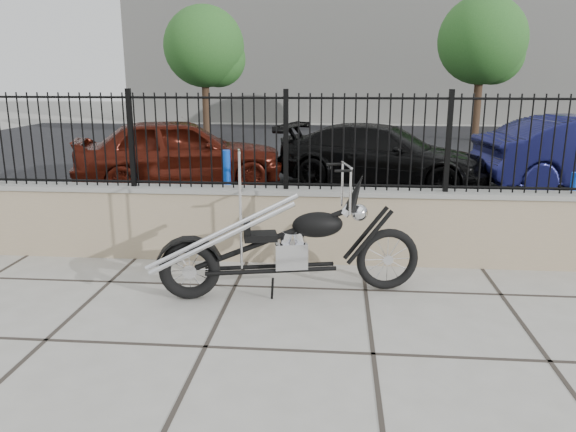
# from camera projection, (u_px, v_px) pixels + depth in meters

# --- Properties ---
(ground_plane) EXTENTS (90.00, 90.00, 0.00)m
(ground_plane) POSITION_uv_depth(u_px,v_px,m) (373.00, 354.00, 4.92)
(ground_plane) COLOR #99968E
(ground_plane) RESTS_ON ground
(parking_lot) EXTENTS (30.00, 30.00, 0.00)m
(parking_lot) POSITION_uv_depth(u_px,v_px,m) (349.00, 155.00, 16.99)
(parking_lot) COLOR black
(parking_lot) RESTS_ON ground
(retaining_wall) EXTENTS (14.00, 0.36, 0.96)m
(retaining_wall) POSITION_uv_depth(u_px,v_px,m) (363.00, 226.00, 7.22)
(retaining_wall) COLOR gray
(retaining_wall) RESTS_ON ground_plane
(iron_fence) EXTENTS (14.00, 0.08, 1.20)m
(iron_fence) POSITION_uv_depth(u_px,v_px,m) (366.00, 143.00, 6.95)
(iron_fence) COLOR black
(iron_fence) RESTS_ON retaining_wall
(background_building) EXTENTS (22.00, 6.00, 8.00)m
(background_building) POSITION_uv_depth(u_px,v_px,m) (347.00, 42.00, 29.52)
(background_building) COLOR beige
(background_building) RESTS_ON ground_plane
(chopper_motorcycle) EXTENTS (2.79, 1.05, 1.65)m
(chopper_motorcycle) POSITION_uv_depth(u_px,v_px,m) (286.00, 223.00, 6.06)
(chopper_motorcycle) COLOR black
(chopper_motorcycle) RESTS_ON ground_plane
(car_red) EXTENTS (4.74, 3.00, 1.50)m
(car_red) POSITION_uv_depth(u_px,v_px,m) (180.00, 152.00, 12.10)
(car_red) COLOR #3F1009
(car_red) RESTS_ON parking_lot
(car_black) EXTENTS (4.92, 3.17, 1.33)m
(car_black) POSITION_uv_depth(u_px,v_px,m) (382.00, 155.00, 12.18)
(car_black) COLOR black
(car_black) RESTS_ON parking_lot
(bollard_a) EXTENTS (0.15, 0.15, 1.15)m
(bollard_a) POSITION_uv_depth(u_px,v_px,m) (227.00, 184.00, 9.51)
(bollard_a) COLOR #0D38C6
(bollard_a) RESTS_ON ground_plane
(bollard_b) EXTENTS (0.11, 0.11, 0.86)m
(bollard_b) POSITION_uv_depth(u_px,v_px,m) (572.00, 199.00, 9.03)
(bollard_b) COLOR #0C24BB
(bollard_b) RESTS_ON ground_plane
(tree_left) EXTENTS (2.95, 2.95, 4.97)m
(tree_left) POSITION_uv_depth(u_px,v_px,m) (204.00, 43.00, 20.52)
(tree_left) COLOR #382619
(tree_left) RESTS_ON ground_plane
(tree_right) EXTENTS (3.11, 3.11, 5.25)m
(tree_right) POSITION_uv_depth(u_px,v_px,m) (483.00, 36.00, 19.85)
(tree_right) COLOR #382619
(tree_right) RESTS_ON ground_plane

